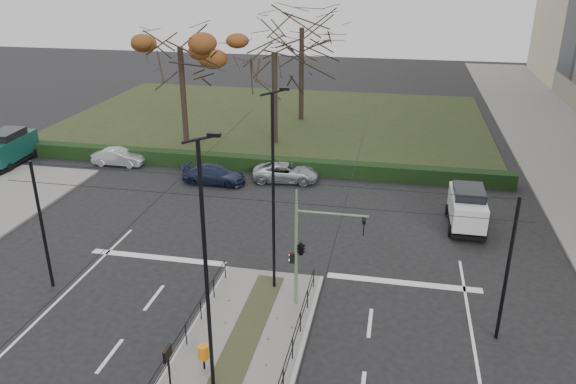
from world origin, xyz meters
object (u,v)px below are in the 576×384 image
(info_panel, at_px, (168,359))
(parked_car_fourth, at_px, (286,172))
(rust_tree, at_px, (180,47))
(streetlamp_median_far, at_px, (274,192))
(parked_car_second, at_px, (118,157))
(green_van, at_px, (9,147))
(bare_tree_near, at_px, (274,60))
(traffic_light, at_px, (303,247))
(parked_car_third, at_px, (214,175))
(white_van, at_px, (467,207))
(streetlamp_median_near, at_px, (206,269))
(bare_tree_center, at_px, (302,35))
(litter_bin, at_px, (203,352))

(info_panel, relative_size, parked_car_fourth, 0.47)
(info_panel, distance_m, rust_tree, 30.15)
(streetlamp_median_far, height_order, parked_car_second, streetlamp_median_far)
(info_panel, xyz_separation_m, streetlamp_median_far, (1.84, 7.49, 2.95))
(green_van, relative_size, bare_tree_near, 0.54)
(traffic_light, height_order, parked_car_fourth, traffic_light)
(parked_car_third, bearing_deg, parked_car_second, 76.86)
(parked_car_third, distance_m, green_van, 15.62)
(green_van, distance_m, rust_tree, 14.42)
(parked_car_fourth, bearing_deg, rust_tree, 48.29)
(info_panel, xyz_separation_m, white_van, (10.77, 15.86, -0.57))
(streetlamp_median_near, xyz_separation_m, bare_tree_near, (-4.09, 27.96, 1.92))
(traffic_light, height_order, streetlamp_median_near, streetlamp_median_near)
(traffic_light, bearing_deg, bare_tree_near, 105.43)
(parked_car_second, height_order, bare_tree_near, bare_tree_near)
(traffic_light, relative_size, bare_tree_center, 0.43)
(streetlamp_median_far, relative_size, green_van, 1.77)
(streetlamp_median_far, xyz_separation_m, white_van, (8.93, 8.37, -3.51))
(traffic_light, height_order, white_van, traffic_light)
(litter_bin, distance_m, parked_car_third, 18.57)
(parked_car_third, bearing_deg, green_van, 88.96)
(green_van, bearing_deg, bare_tree_center, 41.36)
(green_van, bearing_deg, white_van, -7.65)
(litter_bin, relative_size, bare_tree_near, 0.10)
(info_panel, relative_size, green_van, 0.41)
(parked_car_second, height_order, parked_car_fourth, parked_car_fourth)
(parked_car_third, bearing_deg, traffic_light, -146.22)
(litter_bin, bearing_deg, streetlamp_median_far, 77.72)
(streetlamp_median_far, height_order, rust_tree, rust_tree)
(streetlamp_median_far, relative_size, parked_car_fourth, 2.06)
(traffic_light, distance_m, white_van, 12.17)
(streetlamp_median_far, relative_size, rust_tree, 0.92)
(info_panel, distance_m, streetlamp_median_near, 3.32)
(info_panel, relative_size, rust_tree, 0.21)
(streetlamp_median_near, relative_size, parked_car_second, 2.46)
(streetlamp_median_far, distance_m, green_van, 25.89)
(litter_bin, height_order, bare_tree_near, bare_tree_near)
(white_van, bearing_deg, streetlamp_median_near, -122.74)
(streetlamp_median_far, distance_m, parked_car_fourth, 14.03)
(green_van, bearing_deg, info_panel, -44.34)
(streetlamp_median_near, height_order, parked_car_third, streetlamp_median_near)
(traffic_light, xyz_separation_m, streetlamp_median_near, (-2.11, -5.50, 1.88))
(parked_car_second, height_order, white_van, white_van)
(parked_car_second, bearing_deg, white_van, -105.10)
(parked_car_third, bearing_deg, parked_car_fourth, -72.33)
(litter_bin, height_order, rust_tree, rust_tree)
(parked_car_third, bearing_deg, info_panel, -164.28)
(traffic_light, xyz_separation_m, bare_tree_center, (-5.39, 29.86, 4.82))
(streetlamp_median_far, relative_size, white_van, 2.14)
(traffic_light, height_order, parked_car_third, traffic_light)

